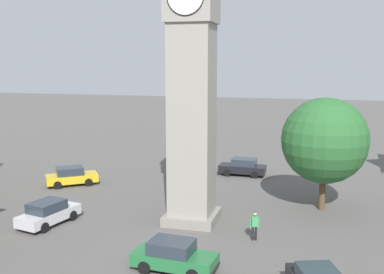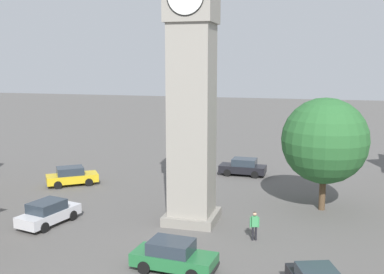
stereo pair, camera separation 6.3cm
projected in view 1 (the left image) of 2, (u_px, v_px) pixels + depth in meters
The scene contains 8 objects.
ground_plane at pixel (192, 221), 29.57m from camera, with size 200.00×200.00×0.00m, color #565451.
clock_tower at pixel (192, 15), 27.47m from camera, with size 3.88×3.88×21.90m.
car_blue_kerb at pixel (71, 176), 38.01m from camera, with size 4.33×3.80×1.53m.
car_silver_kerb at pixel (174, 256), 22.49m from camera, with size 4.25×2.07×1.53m.
car_white_side at pixel (48, 213), 28.85m from camera, with size 2.56×4.40×1.53m.
car_black_far at pixel (243, 167), 41.31m from camera, with size 4.18×1.91×1.53m.
pedestrian at pixel (255, 223), 26.27m from camera, with size 0.53×0.33×1.69m.
tree at pixel (325, 141), 31.11m from camera, with size 5.83×5.83×7.75m.
Camera 1 is at (-7.33, 27.32, 10.16)m, focal length 43.16 mm.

